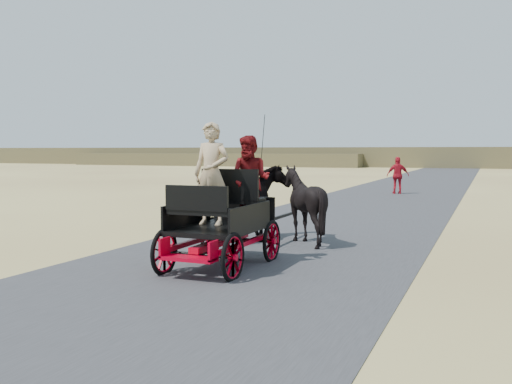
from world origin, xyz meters
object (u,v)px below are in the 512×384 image
at_px(horse_left, 257,203).
at_px(pedestrian, 398,175).
at_px(horse_right, 304,204).
at_px(carriage, 221,246).

distance_m(horse_left, pedestrian, 15.15).
height_order(horse_left, pedestrian, pedestrian).
bearing_deg(horse_right, horse_left, 0.00).
height_order(horse_right, pedestrian, pedestrian).
xyz_separation_m(carriage, horse_left, (-0.55, 3.00, 0.49)).
xyz_separation_m(horse_left, horse_right, (1.10, 0.00, 0.00)).
xyz_separation_m(horse_right, pedestrian, (-0.23, 15.13, 0.01)).
bearing_deg(horse_right, carriage, 79.61).
height_order(horse_left, horse_right, horse_right).
bearing_deg(pedestrian, carriage, 74.16).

